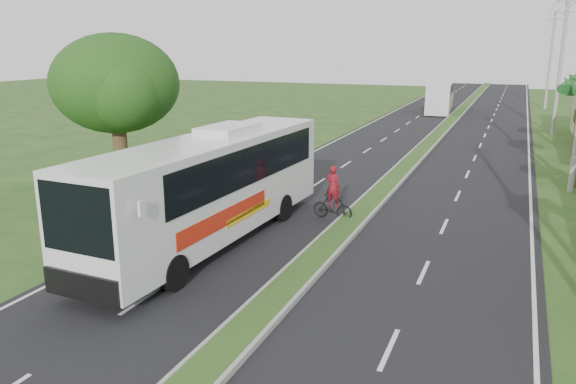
% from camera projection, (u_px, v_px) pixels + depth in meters
% --- Properties ---
extents(ground, '(180.00, 180.00, 0.00)m').
position_uv_depth(ground, '(255.00, 323.00, 14.49)').
color(ground, '#22471A').
rests_on(ground, ground).
extents(road_asphalt, '(14.00, 160.00, 0.02)m').
position_uv_depth(road_asphalt, '(404.00, 169.00, 32.39)').
color(road_asphalt, black).
rests_on(road_asphalt, ground).
extents(median_strip, '(1.20, 160.00, 0.18)m').
position_uv_depth(median_strip, '(404.00, 168.00, 32.36)').
color(median_strip, gray).
rests_on(median_strip, ground).
extents(lane_edge_left, '(0.12, 160.00, 0.01)m').
position_uv_depth(lane_edge_left, '(296.00, 161.00, 34.85)').
color(lane_edge_left, silver).
rests_on(lane_edge_left, ground).
extents(lane_edge_right, '(0.12, 160.00, 0.01)m').
position_uv_depth(lane_edge_right, '(530.00, 180.00, 29.93)').
color(lane_edge_right, silver).
rests_on(lane_edge_right, ground).
extents(shade_tree, '(6.30, 6.00, 7.54)m').
position_uv_depth(shade_tree, '(114.00, 87.00, 26.62)').
color(shade_tree, '#473321').
rests_on(shade_tree, ground).
extents(utility_pole_c, '(1.60, 0.28, 11.00)m').
position_uv_depth(utility_pole_c, '(561.00, 62.00, 43.95)').
color(utility_pole_c, gray).
rests_on(utility_pole_c, ground).
extents(utility_pole_d, '(1.60, 0.28, 10.50)m').
position_uv_depth(utility_pole_d, '(550.00, 60.00, 61.91)').
color(utility_pole_d, gray).
rests_on(utility_pole_d, ground).
extents(coach_bus_main, '(3.20, 12.81, 4.11)m').
position_uv_depth(coach_bus_main, '(212.00, 181.00, 19.93)').
color(coach_bus_main, silver).
rests_on(coach_bus_main, ground).
extents(coach_bus_far, '(3.08, 10.83, 3.11)m').
position_uv_depth(coach_bus_far, '(441.00, 95.00, 60.20)').
color(coach_bus_far, silver).
rests_on(coach_bus_far, ground).
extents(motorcyclist, '(1.76, 0.66, 2.26)m').
position_uv_depth(motorcyclist, '(333.00, 200.00, 22.91)').
color(motorcyclist, black).
rests_on(motorcyclist, ground).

